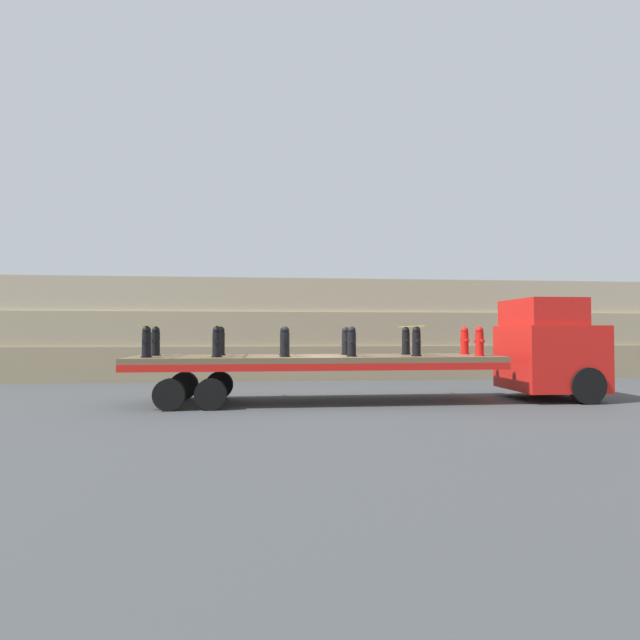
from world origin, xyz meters
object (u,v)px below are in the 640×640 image
(truck_cab, at_px, (551,349))
(fire_hydrant_black_near_1, at_px, (217,342))
(fire_hydrant_black_near_4, at_px, (416,342))
(fire_hydrant_black_near_3, at_px, (352,342))
(fire_hydrant_black_near_2, at_px, (285,342))
(fire_hydrant_red_far_5, at_px, (465,341))
(fire_hydrant_black_far_1, at_px, (221,341))
(fire_hydrant_black_far_2, at_px, (284,341))
(flatbed_trailer, at_px, (298,364))
(fire_hydrant_black_far_3, at_px, (346,341))
(fire_hydrant_red_near_5, at_px, (479,341))
(fire_hydrant_black_far_4, at_px, (406,341))
(fire_hydrant_black_far_0, at_px, (156,341))
(fire_hydrant_black_near_0, at_px, (146,342))

(truck_cab, bearing_deg, fire_hydrant_black_near_1, -176.87)
(fire_hydrant_black_near_4, bearing_deg, fire_hydrant_black_near_3, 180.00)
(fire_hydrant_black_near_2, bearing_deg, fire_hydrant_red_far_5, 11.04)
(fire_hydrant_black_far_1, bearing_deg, fire_hydrant_black_far_2, 0.00)
(flatbed_trailer, height_order, fire_hydrant_red_far_5, fire_hydrant_red_far_5)
(fire_hydrant_black_near_2, distance_m, fire_hydrant_black_far_2, 1.12)
(fire_hydrant_black_far_3, bearing_deg, fire_hydrant_red_near_5, -16.32)
(fire_hydrant_black_far_2, relative_size, fire_hydrant_black_far_4, 1.00)
(fire_hydrant_black_near_1, height_order, fire_hydrant_black_near_3, same)
(fire_hydrant_black_far_0, xyz_separation_m, fire_hydrant_black_near_2, (3.83, -1.12, 0.00))
(fire_hydrant_black_near_0, relative_size, fire_hydrant_black_far_0, 1.00)
(fire_hydrant_black_far_0, height_order, fire_hydrant_red_near_5, same)
(fire_hydrant_black_far_3, height_order, fire_hydrant_black_far_4, same)
(fire_hydrant_black_far_1, xyz_separation_m, fire_hydrant_black_near_4, (5.74, -1.12, 0.00))
(fire_hydrant_black_far_2, distance_m, fire_hydrant_black_near_4, 3.99)
(fire_hydrant_black_near_4, bearing_deg, fire_hydrant_black_far_0, 171.67)
(fire_hydrant_black_near_3, bearing_deg, fire_hydrant_black_near_4, 0.00)
(fire_hydrant_black_far_2, relative_size, fire_hydrant_red_near_5, 1.00)
(truck_cab, bearing_deg, fire_hydrant_black_near_2, -176.15)
(truck_cab, height_order, fire_hydrant_black_near_0, truck_cab)
(fire_hydrant_black_far_0, xyz_separation_m, fire_hydrant_black_near_1, (1.91, -1.12, 0.00))
(fire_hydrant_black_near_0, relative_size, fire_hydrant_black_near_3, 1.00)
(fire_hydrant_black_near_1, height_order, fire_hydrant_black_far_2, same)
(fire_hydrant_black_far_2, bearing_deg, fire_hydrant_black_far_1, 180.00)
(fire_hydrant_black_near_3, bearing_deg, flatbed_trailer, 159.57)
(fire_hydrant_black_near_1, bearing_deg, fire_hydrant_black_far_1, 90.00)
(flatbed_trailer, relative_size, fire_hydrant_black_far_4, 12.35)
(fire_hydrant_black_near_1, relative_size, fire_hydrant_red_near_5, 1.00)
(fire_hydrant_black_near_0, distance_m, fire_hydrant_black_near_1, 1.91)
(fire_hydrant_black_near_4, xyz_separation_m, fire_hydrant_red_near_5, (1.91, 0.00, 0.00))
(fire_hydrant_black_far_4, bearing_deg, fire_hydrant_black_near_4, -90.00)
(fire_hydrant_black_near_0, xyz_separation_m, fire_hydrant_black_far_0, (0.00, 1.12, 0.00))
(fire_hydrant_black_near_2, height_order, fire_hydrant_red_near_5, same)
(fire_hydrant_black_far_4, bearing_deg, fire_hydrant_black_near_0, -171.67)
(fire_hydrant_black_near_3, distance_m, fire_hydrant_red_near_5, 3.83)
(fire_hydrant_black_near_0, xyz_separation_m, fire_hydrant_red_far_5, (9.57, 1.12, 0.00))
(fire_hydrant_black_far_2, height_order, fire_hydrant_red_near_5, same)
(fire_hydrant_black_far_0, relative_size, fire_hydrant_black_near_3, 1.00)
(fire_hydrant_black_far_0, height_order, fire_hydrant_black_far_1, same)
(fire_hydrant_black_far_2, bearing_deg, fire_hydrant_black_far_0, 180.00)
(fire_hydrant_red_far_5, bearing_deg, flatbed_trailer, -174.00)
(fire_hydrant_black_far_1, bearing_deg, fire_hydrant_black_near_0, -149.65)
(truck_cab, height_order, fire_hydrant_black_far_4, truck_cab)
(fire_hydrant_red_near_5, xyz_separation_m, fire_hydrant_red_far_5, (0.00, 1.12, 0.00))
(fire_hydrant_black_near_0, height_order, fire_hydrant_black_far_1, same)
(fire_hydrant_black_near_0, height_order, fire_hydrant_black_far_2, same)
(truck_cab, height_order, fire_hydrant_red_near_5, truck_cab)
(flatbed_trailer, xyz_separation_m, fire_hydrant_black_near_3, (1.50, -0.56, 0.65))
(fire_hydrant_black_near_4, bearing_deg, flatbed_trailer, 170.69)
(fire_hydrant_black_near_0, distance_m, fire_hydrant_black_far_0, 1.12)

